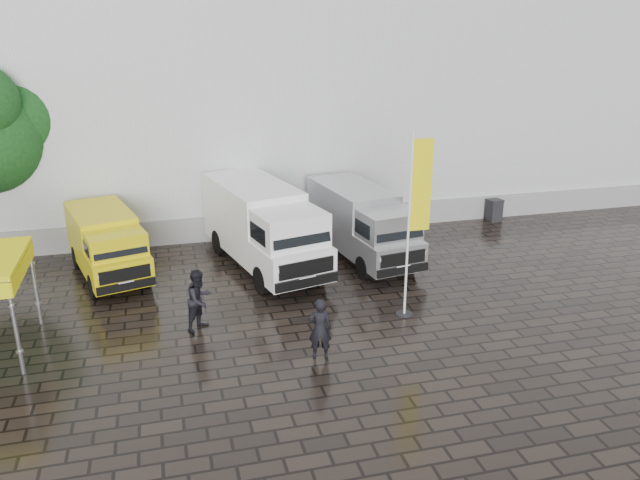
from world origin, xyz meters
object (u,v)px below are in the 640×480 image
(van_yellow, at_px, (107,246))
(wheelie_bin, at_px, (494,210))
(van_silver, at_px, (362,225))
(van_white, at_px, (264,228))
(person_tent, at_px, (200,300))
(flagpole, at_px, (415,215))
(person_front, at_px, (320,329))

(van_yellow, height_order, wheelie_bin, van_yellow)
(van_yellow, bearing_deg, van_silver, -18.01)
(van_white, xyz_separation_m, person_tent, (-2.56, -4.23, -0.54))
(flagpole, bearing_deg, van_yellow, 149.07)
(van_yellow, height_order, person_front, van_yellow)
(van_silver, distance_m, flagpole, 5.20)
(van_yellow, height_order, person_tent, van_yellow)
(van_yellow, bearing_deg, person_front, -67.07)
(van_yellow, xyz_separation_m, wheelie_bin, (15.93, 2.35, -0.62))
(person_front, relative_size, person_tent, 0.94)
(van_yellow, height_order, van_white, van_white)
(person_tent, bearing_deg, flagpole, -50.24)
(wheelie_bin, height_order, person_tent, person_tent)
(wheelie_bin, bearing_deg, van_silver, -163.93)
(van_silver, relative_size, person_front, 3.48)
(van_yellow, xyz_separation_m, van_silver, (8.91, -0.44, 0.16))
(van_white, bearing_deg, person_tent, -134.68)
(person_front, bearing_deg, van_white, -75.61)
(wheelie_bin, xyz_separation_m, person_tent, (-13.21, -7.02, 0.41))
(van_silver, xyz_separation_m, person_front, (-3.33, -6.68, -0.43))
(van_white, distance_m, person_tent, 4.97)
(person_front, bearing_deg, wheelie_bin, -125.73)
(flagpole, bearing_deg, wheelie_bin, 47.26)
(van_white, relative_size, wheelie_bin, 6.85)
(van_white, bearing_deg, wheelie_bin, 1.25)
(person_front, bearing_deg, van_yellow, -40.08)
(flagpole, bearing_deg, van_white, 126.28)
(flagpole, bearing_deg, van_silver, 89.27)
(van_silver, distance_m, person_tent, 7.51)
(van_silver, distance_m, person_front, 7.47)
(person_tent, bearing_deg, wheelie_bin, -16.31)
(van_yellow, bearing_deg, flagpole, -46.12)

